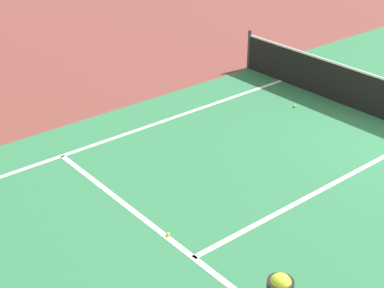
% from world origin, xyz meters
% --- Properties ---
extents(line_sideline_left, '(0.10, 11.89, 0.01)m').
position_xyz_m(line_sideline_left, '(-4.11, -5.95, 0.00)').
color(line_sideline_left, white).
rests_on(line_sideline_left, ground_plane).
extents(line_service_near, '(8.22, 0.10, 0.01)m').
position_xyz_m(line_service_near, '(0.00, -6.40, 0.00)').
color(line_service_near, white).
rests_on(line_service_near, ground_plane).
extents(line_center_service, '(0.10, 6.40, 0.01)m').
position_xyz_m(line_center_service, '(0.00, -3.20, 0.00)').
color(line_center_service, white).
rests_on(line_center_service, ground_plane).
extents(ball_hopper, '(0.34, 0.34, 0.87)m').
position_xyz_m(ball_hopper, '(1.77, -6.48, 0.68)').
color(ball_hopper, black).
rests_on(ball_hopper, ground_plane).
extents(tennis_ball_near_net, '(0.07, 0.07, 0.07)m').
position_xyz_m(tennis_ball_near_net, '(-2.75, -1.02, 0.03)').
color(tennis_ball_near_net, '#CCE033').
rests_on(tennis_ball_near_net, ground_plane).
extents(tennis_ball_mid_court, '(0.07, 0.07, 0.07)m').
position_xyz_m(tennis_ball_mid_court, '(-0.68, -6.37, 0.03)').
color(tennis_ball_mid_court, '#CCE033').
rests_on(tennis_ball_mid_court, ground_plane).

